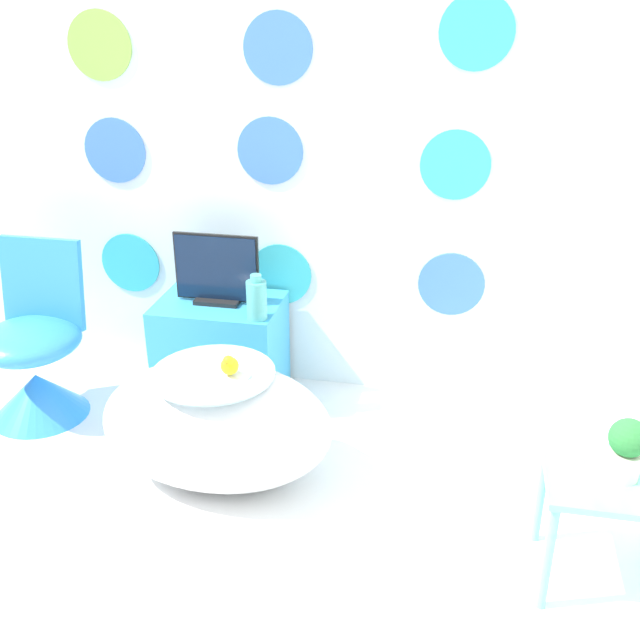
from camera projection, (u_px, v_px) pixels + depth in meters
ground_plane at (152, 635)px, 2.36m from camera, size 12.00×12.00×0.00m
wall_back_dotted at (278, 122)px, 3.36m from camera, size 4.49×0.05×2.60m
bathtub at (216, 424)px, 3.00m from camera, size 0.94×0.59×0.51m
rubber_duck at (229, 365)px, 2.84m from camera, size 0.07×0.08×0.08m
chair at (35, 364)px, 3.45m from camera, size 0.46×0.46×0.81m
tv_cabinet at (221, 350)px, 3.61m from camera, size 0.58×0.41×0.50m
tv at (217, 272)px, 3.45m from camera, size 0.40×0.12×0.33m
vase at (257, 299)px, 3.30m from camera, size 0.09×0.09×0.21m
side_table at (617, 495)px, 2.43m from camera, size 0.47×0.38×0.43m
potted_plant_left at (627, 447)px, 2.35m from camera, size 0.12×0.12×0.21m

